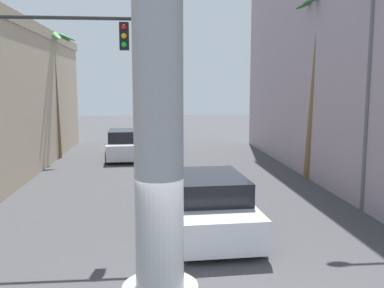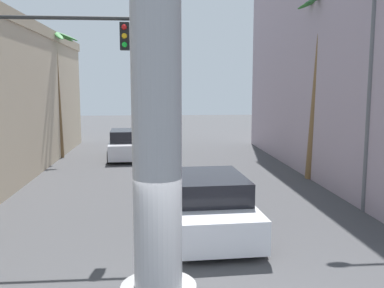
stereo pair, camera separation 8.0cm
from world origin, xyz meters
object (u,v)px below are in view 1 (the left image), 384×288
Objects in this scene: car_lead at (208,205)px; palm_tree_mid_right at (317,75)px; palm_tree_far_left at (54,79)px; car_far at (125,145)px; traffic_light_mast at (25,81)px; street_lamp at (360,69)px.

car_lead is 0.62× the size of palm_tree_mid_right.
car_lead is at bearing -61.99° from palm_tree_far_left.
palm_tree_far_left is at bearing 172.49° from car_far.
car_far is at bearing 81.58° from traffic_light_mast.
palm_tree_mid_right reaches higher than car_lead.
street_lamp is at bearing 16.32° from car_lead.
traffic_light_mast is at bearing 176.61° from car_lead.
palm_tree_mid_right is at bearing -28.69° from palm_tree_far_left.
palm_tree_far_left reaches higher than car_lead.
traffic_light_mast is 1.22× the size of car_lead.
street_lamp reaches higher than traffic_light_mast.
palm_tree_far_left is at bearing 118.01° from car_lead.
palm_tree_mid_right reaches higher than traffic_light_mast.
traffic_light_mast is 1.33× the size of car_far.
palm_tree_far_left is at bearing 135.74° from street_lamp.
palm_tree_far_left reaches higher than car_far.
car_lead is (-4.81, -1.41, -3.71)m from street_lamp.
palm_tree_mid_right is (10.03, 5.79, 0.34)m from traffic_light_mast.
traffic_light_mast is at bearing -150.00° from palm_tree_mid_right.
palm_tree_far_left is (-3.75, 0.49, 3.59)m from car_far.
street_lamp is 1.29× the size of traffic_light_mast.
street_lamp reaches higher than car_far.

